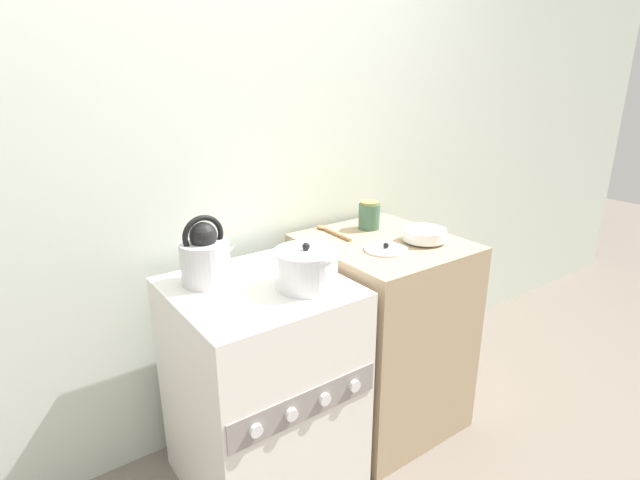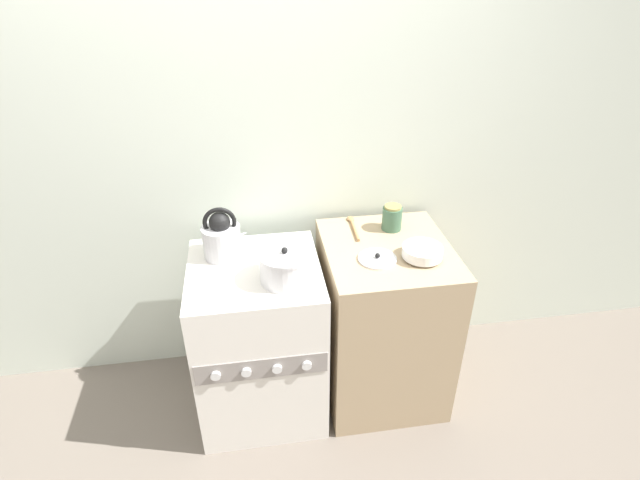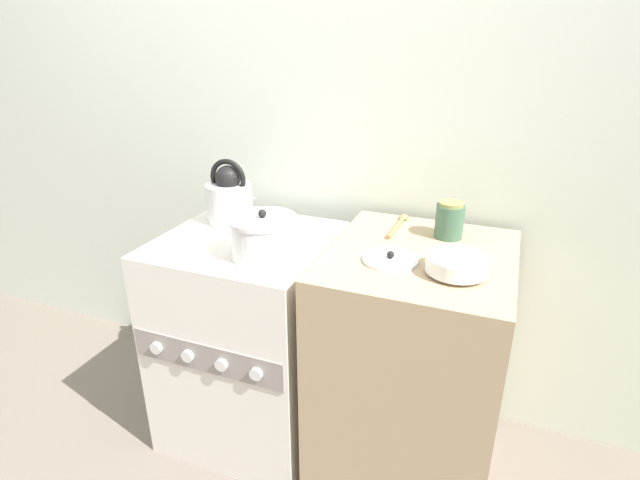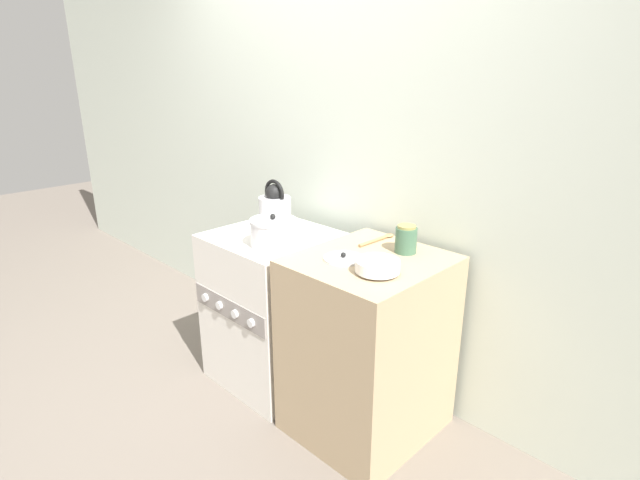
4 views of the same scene
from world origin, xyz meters
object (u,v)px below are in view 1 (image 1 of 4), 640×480
(cooking_pot, at_px, (306,268))
(storage_jar, at_px, (369,215))
(stove, at_px, (262,387))
(enamel_bowl, at_px, (424,235))
(loose_pot_lid, at_px, (386,249))
(kettle, at_px, (205,257))

(cooking_pot, distance_m, storage_jar, 0.65)
(storage_jar, bearing_deg, cooking_pot, -151.22)
(stove, relative_size, cooking_pot, 3.72)
(enamel_bowl, bearing_deg, cooking_pot, -177.65)
(cooking_pot, distance_m, loose_pot_lid, 0.43)
(kettle, xyz_separation_m, loose_pot_lid, (0.70, -0.20, -0.06))
(enamel_bowl, relative_size, loose_pot_lid, 1.04)
(stove, bearing_deg, enamel_bowl, -6.15)
(kettle, bearing_deg, cooking_pot, -41.72)
(kettle, height_order, enamel_bowl, kettle)
(storage_jar, height_order, loose_pot_lid, storage_jar)
(stove, relative_size, enamel_bowl, 4.62)
(cooking_pot, relative_size, storage_jar, 1.78)
(stove, relative_size, storage_jar, 6.60)
(loose_pot_lid, bearing_deg, stove, 173.41)
(stove, distance_m, cooking_pot, 0.53)
(stove, xyz_separation_m, loose_pot_lid, (0.56, -0.07, 0.47))
(enamel_bowl, bearing_deg, storage_jar, 102.57)
(stove, bearing_deg, cooking_pot, -38.35)
(stove, distance_m, kettle, 0.56)
(cooking_pot, bearing_deg, enamel_bowl, 2.35)
(cooking_pot, xyz_separation_m, enamel_bowl, (0.63, 0.03, -0.00))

